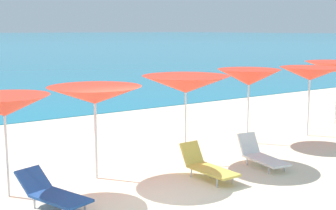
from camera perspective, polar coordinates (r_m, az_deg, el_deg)
name	(u,v)px	position (r m, az deg, el deg)	size (l,w,h in m)	color
ground_plane	(3,124)	(18.35, -19.43, -2.15)	(50.00, 100.00, 0.30)	beige
umbrella_3	(4,106)	(9.59, -19.33, -0.11)	(1.84, 1.84, 2.04)	silver
umbrella_4	(95,95)	(10.32, -8.91, 1.18)	(2.19, 2.19, 2.07)	silver
umbrella_5	(186,84)	(11.39, 2.17, 2.53)	(2.29, 2.29, 2.19)	silver
umbrella_6	(249,77)	(13.67, 9.81, 3.33)	(1.88, 1.88, 2.17)	silver
umbrella_7	(310,74)	(15.08, 16.91, 3.65)	(1.91, 1.91, 2.15)	silver
lounge_chair_0	(261,155)	(11.68, 11.24, -6.00)	(0.74, 1.56, 0.70)	white
lounge_chair_5	(52,192)	(9.16, -13.95, -10.29)	(1.04, 1.71, 0.62)	#1E478C
lounge_chair_6	(206,165)	(10.56, 4.71, -7.35)	(0.57, 1.52, 0.71)	#D8BF4C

